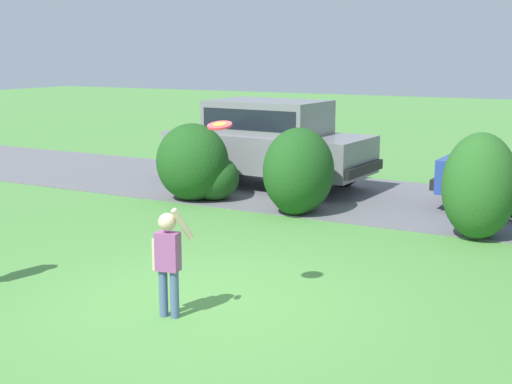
# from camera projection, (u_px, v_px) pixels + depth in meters

# --- Properties ---
(ground_plane) EXTENTS (80.00, 80.00, 0.00)m
(ground_plane) POSITION_uv_depth(u_px,v_px,m) (201.00, 302.00, 8.47)
(ground_plane) COLOR #518E42
(driveway_strip) EXTENTS (28.00, 4.40, 0.02)m
(driveway_strip) POSITION_uv_depth(u_px,v_px,m) (382.00, 200.00, 14.24)
(driveway_strip) COLOR slate
(driveway_strip) RESTS_ON ground
(shrub_near_tree) EXTENTS (1.63, 1.42, 1.56)m
(shrub_near_tree) POSITION_uv_depth(u_px,v_px,m) (197.00, 166.00, 14.14)
(shrub_near_tree) COLOR #1E511C
(shrub_near_tree) RESTS_ON ground
(shrub_centre_left) EXTENTS (1.27, 1.50, 1.60)m
(shrub_centre_left) POSITION_uv_depth(u_px,v_px,m) (298.00, 175.00, 12.94)
(shrub_centre_left) COLOR #1E511C
(shrub_centre_left) RESTS_ON ground
(shrub_centre) EXTENTS (1.18, 1.23, 1.72)m
(shrub_centre) POSITION_uv_depth(u_px,v_px,m) (479.00, 186.00, 11.18)
(shrub_centre) COLOR #286023
(shrub_centre) RESTS_ON ground
(parked_suv) EXTENTS (4.79, 2.29, 1.92)m
(parked_suv) POSITION_uv_depth(u_px,v_px,m) (268.00, 139.00, 15.46)
(parked_suv) COLOR gray
(parked_suv) RESTS_ON ground
(child_thrower) EXTENTS (0.43, 0.31, 1.29)m
(child_thrower) POSITION_uv_depth(u_px,v_px,m) (168.00, 256.00, 7.86)
(child_thrower) COLOR #4C608C
(child_thrower) RESTS_ON ground
(frisbee) EXTENTS (0.28, 0.28, 0.08)m
(frisbee) POSITION_uv_depth(u_px,v_px,m) (220.00, 125.00, 7.83)
(frisbee) COLOR red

